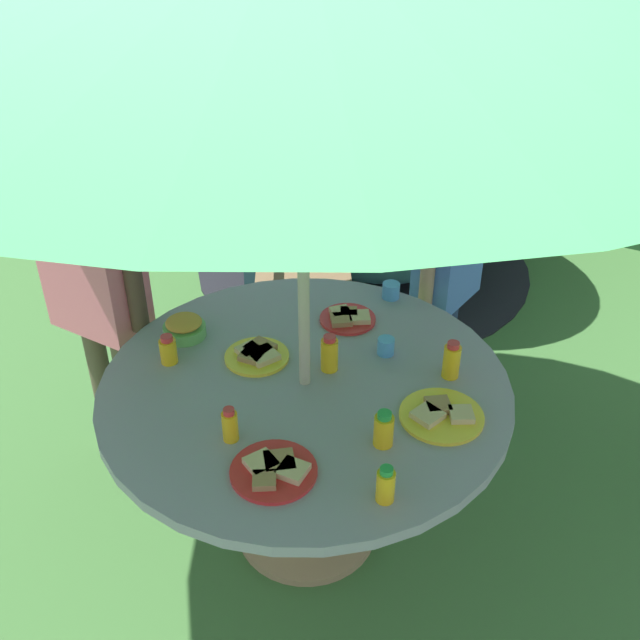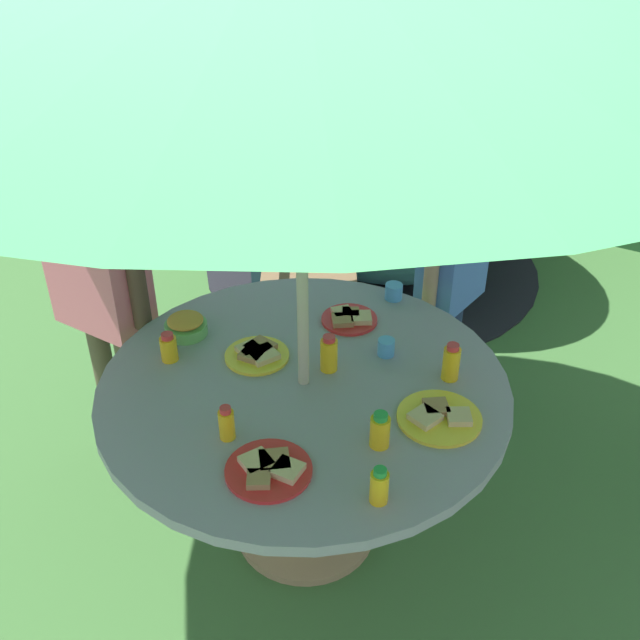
% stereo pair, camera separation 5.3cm
% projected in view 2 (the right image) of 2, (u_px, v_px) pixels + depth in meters
% --- Properties ---
extents(ground_plane, '(10.00, 10.00, 0.02)m').
position_uv_depth(ground_plane, '(306.00, 530.00, 2.79)').
color(ground_plane, '#3D6B33').
extents(hedge_backdrop, '(9.00, 0.70, 1.74)m').
position_uv_depth(hedge_backdrop, '(572.00, 82.00, 4.66)').
color(hedge_backdrop, '#234C28').
rests_on(hedge_backdrop, ground_plane).
extents(garden_table, '(1.33, 1.33, 0.70)m').
position_uv_depth(garden_table, '(304.00, 414.00, 2.47)').
color(garden_table, tan).
rests_on(garden_table, ground_plane).
extents(wooden_chair, '(0.63, 0.65, 1.03)m').
position_uv_depth(wooden_chair, '(309.00, 229.00, 3.64)').
color(wooden_chair, brown).
rests_on(wooden_chair, ground_plane).
extents(dome_tent, '(2.27, 2.27, 1.61)m').
position_uv_depth(dome_tent, '(376.00, 138.00, 4.03)').
color(dome_tent, teal).
rests_on(dome_tent, ground_plane).
extents(child_in_blue_shirt, '(0.21, 0.41, 1.20)m').
position_uv_depth(child_in_blue_shirt, '(454.00, 253.00, 2.99)').
color(child_in_blue_shirt, navy).
rests_on(child_in_blue_shirt, ground_plane).
extents(child_in_pink_shirt, '(0.46, 0.23, 1.37)m').
position_uv_depth(child_in_pink_shirt, '(96.00, 263.00, 2.70)').
color(child_in_pink_shirt, brown).
rests_on(child_in_pink_shirt, ground_plane).
extents(snack_bowl, '(0.15, 0.15, 0.07)m').
position_uv_depth(snack_bowl, '(186.00, 325.00, 2.61)').
color(snack_bowl, '#66B259').
rests_on(snack_bowl, garden_table).
extents(plate_front_edge, '(0.25, 0.25, 0.03)m').
position_uv_depth(plate_front_edge, '(269.00, 469.00, 2.05)').
color(plate_front_edge, red).
rests_on(plate_front_edge, garden_table).
extents(plate_far_left, '(0.22, 0.22, 0.03)m').
position_uv_depth(plate_far_left, '(257.00, 353.00, 2.50)').
color(plate_far_left, yellow).
rests_on(plate_far_left, garden_table).
extents(plate_mid_left, '(0.26, 0.26, 0.03)m').
position_uv_depth(plate_mid_left, '(439.00, 417.00, 2.23)').
color(plate_mid_left, yellow).
rests_on(plate_mid_left, garden_table).
extents(plate_back_edge, '(0.20, 0.20, 0.03)m').
position_uv_depth(plate_back_edge, '(349.00, 318.00, 2.68)').
color(plate_back_edge, red).
rests_on(plate_back_edge, garden_table).
extents(juice_bottle_near_left, '(0.05, 0.05, 0.11)m').
position_uv_depth(juice_bottle_near_left, '(227.00, 424.00, 2.15)').
color(juice_bottle_near_left, yellow).
rests_on(juice_bottle_near_left, garden_table).
extents(juice_bottle_near_right, '(0.06, 0.06, 0.13)m').
position_uv_depth(juice_bottle_near_right, '(451.00, 363.00, 2.38)').
color(juice_bottle_near_right, yellow).
rests_on(juice_bottle_near_right, garden_table).
extents(juice_bottle_far_right, '(0.06, 0.06, 0.10)m').
position_uv_depth(juice_bottle_far_right, '(169.00, 348.00, 2.47)').
color(juice_bottle_far_right, yellow).
rests_on(juice_bottle_far_right, garden_table).
extents(juice_bottle_center_front, '(0.06, 0.06, 0.13)m').
position_uv_depth(juice_bottle_center_front, '(329.00, 354.00, 2.42)').
color(juice_bottle_center_front, yellow).
rests_on(juice_bottle_center_front, garden_table).
extents(juice_bottle_center_back, '(0.05, 0.05, 0.11)m').
position_uv_depth(juice_bottle_center_back, '(379.00, 486.00, 1.94)').
color(juice_bottle_center_back, yellow).
rests_on(juice_bottle_center_back, garden_table).
extents(juice_bottle_mid_right, '(0.06, 0.06, 0.12)m').
position_uv_depth(juice_bottle_mid_right, '(380.00, 431.00, 2.12)').
color(juice_bottle_mid_right, yellow).
rests_on(juice_bottle_mid_right, garden_table).
extents(cup_near, '(0.06, 0.06, 0.06)m').
position_uv_depth(cup_near, '(386.00, 347.00, 2.50)').
color(cup_near, '#4C99D8').
rests_on(cup_near, garden_table).
extents(cup_far, '(0.07, 0.07, 0.06)m').
position_uv_depth(cup_far, '(394.00, 292.00, 2.80)').
color(cup_far, '#4C99D8').
rests_on(cup_far, garden_table).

